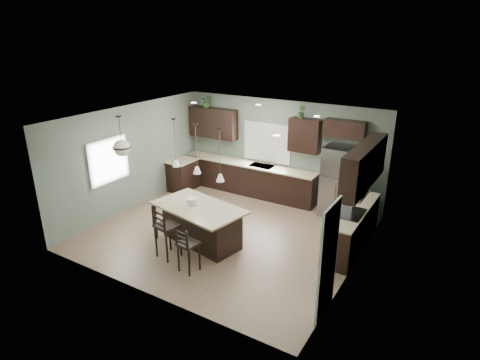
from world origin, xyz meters
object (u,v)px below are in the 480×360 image
Objects in this scene: bar_stool_center at (168,231)px; serving_dish at (192,201)px; refrigerator at (341,182)px; kitchen_island at (199,225)px; plant_back_left at (207,101)px; bar_stool_right at (189,249)px.

serving_dish is at bearing 98.59° from bar_stool_center.
refrigerator reaches higher than kitchen_island.
plant_back_left is at bearing 133.39° from kitchen_island.
bar_stool_center is (-2.44, -3.89, -0.32)m from refrigerator.
bar_stool_center is 4.91m from plant_back_left.
bar_stool_right is (0.71, -0.21, -0.10)m from bar_stool_center.
refrigerator is 1.82× the size of bar_stool_right.
serving_dish is 0.24× the size of bar_stool_right.
plant_back_left is at bearing 119.88° from serving_dish.
kitchen_island is (-2.21, -3.11, -0.46)m from refrigerator.
bar_stool_center is 3.22× the size of plant_back_left.
refrigerator is 7.71× the size of serving_dish.
kitchen_island is 1.69× the size of bar_stool_center.
bar_stool_center is at bearing -92.82° from serving_dish.
serving_dish is at bearing -180.00° from kitchen_island.
kitchen_island is at bearing -125.37° from refrigerator.
refrigerator is 0.90× the size of kitchen_island.
refrigerator is 3.90m from serving_dish.
refrigerator is 4.47m from bar_stool_right.
bar_stool_center is at bearing -122.11° from refrigerator.
bar_stool_right is at bearing -59.35° from plant_back_left.
plant_back_left is at bearing 127.99° from bar_stool_right.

